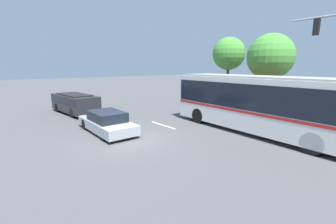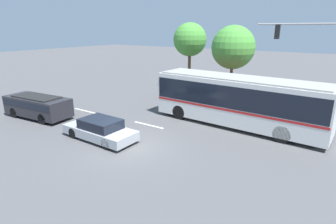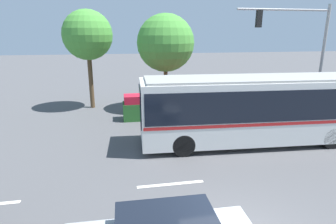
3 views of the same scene
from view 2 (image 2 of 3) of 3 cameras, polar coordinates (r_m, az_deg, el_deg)
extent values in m
plane|color=#4C4C4F|center=(15.38, -8.12, -6.84)|extent=(140.00, 140.00, 0.00)
cube|color=silver|center=(18.29, 14.30, 2.30)|extent=(11.25, 3.20, 2.89)
cube|color=black|center=(18.18, 14.41, 3.71)|extent=(11.03, 3.22, 1.39)
cube|color=#B21E1E|center=(18.38, 14.22, 1.26)|extent=(11.14, 3.22, 0.14)
cube|color=black|center=(20.92, 0.16, 5.63)|extent=(0.18, 2.20, 1.62)
cube|color=#959592|center=(17.98, 14.65, 6.91)|extent=(10.79, 2.97, 0.10)
cylinder|color=black|center=(19.38, 2.38, -0.01)|extent=(1.01, 0.35, 1.00)
cylinder|color=black|center=(21.23, 5.90, 1.44)|extent=(1.01, 0.35, 1.00)
cylinder|color=black|center=(16.66, 22.66, -4.28)|extent=(1.01, 0.35, 1.00)
cylinder|color=black|center=(18.78, 24.49, -2.16)|extent=(1.01, 0.35, 1.00)
cube|color=#9EA3A8|center=(16.36, -14.01, -4.06)|extent=(4.57, 1.88, 0.53)
cube|color=black|center=(16.10, -13.88, -2.38)|extent=(2.30, 1.62, 0.54)
cylinder|color=black|center=(17.00, -19.13, -4.15)|extent=(0.63, 0.23, 0.62)
cylinder|color=black|center=(17.89, -15.09, -2.72)|extent=(0.63, 0.23, 0.62)
cylinder|color=black|center=(14.97, -12.76, -6.50)|extent=(0.63, 0.23, 0.62)
cylinder|color=black|center=(15.98, -8.61, -4.72)|extent=(0.63, 0.23, 0.62)
cube|color=#232328|center=(21.69, -25.50, 1.16)|extent=(5.24, 2.40, 1.28)
cube|color=black|center=(21.63, -25.60, 1.88)|extent=(5.04, 2.41, 0.44)
cube|color=black|center=(21.54, -25.73, 2.90)|extent=(3.69, 1.87, 0.08)
cylinder|color=black|center=(22.61, -29.34, -0.08)|extent=(0.76, 0.33, 0.74)
cylinder|color=black|center=(23.49, -25.95, 0.98)|extent=(0.76, 0.33, 0.74)
cylinder|color=black|center=(20.16, -24.63, -1.31)|extent=(0.76, 0.33, 0.74)
cylinder|color=black|center=(21.14, -21.06, -0.08)|extent=(0.76, 0.33, 0.74)
cylinder|color=gray|center=(20.05, 26.31, 16.14)|extent=(5.59, 0.12, 0.12)
cube|color=black|center=(20.33, 21.84, 15.23)|extent=(0.30, 0.22, 0.90)
cylinder|color=red|center=(20.45, 22.01, 16.06)|extent=(0.18, 0.02, 0.18)
cylinder|color=yellow|center=(20.45, 21.91, 15.22)|extent=(0.18, 0.02, 0.18)
cylinder|color=green|center=(20.45, 21.82, 14.39)|extent=(0.18, 0.02, 0.18)
cube|color=#286028|center=(23.57, 14.52, 2.63)|extent=(9.32, 1.15, 1.06)
cube|color=#B7192D|center=(23.40, 14.66, 4.46)|extent=(9.13, 1.10, 0.48)
cylinder|color=brown|center=(29.17, 4.44, 8.64)|extent=(0.31, 0.31, 3.87)
sphere|color=#479338|center=(28.88, 4.59, 14.83)|extent=(3.37, 3.37, 3.37)
cylinder|color=brown|center=(25.89, 12.97, 6.41)|extent=(0.27, 0.27, 3.18)
sphere|color=#479338|center=(25.53, 13.42, 12.98)|extent=(3.84, 3.84, 3.84)
cube|color=silver|center=(22.31, -16.89, 0.23)|extent=(2.40, 0.16, 0.01)
cube|color=silver|center=(18.30, -4.05, -2.72)|extent=(2.40, 0.16, 0.01)
camera|label=1|loc=(5.38, 36.00, -13.63)|focal=24.10mm
camera|label=3|loc=(13.28, -35.26, 9.67)|focal=29.92mm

